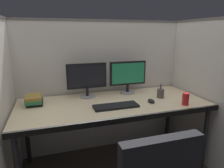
{
  "coord_description": "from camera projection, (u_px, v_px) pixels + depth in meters",
  "views": [
    {
      "loc": [
        -0.59,
        -1.53,
        1.42
      ],
      "look_at": [
        0.0,
        0.35,
        0.92
      ],
      "focal_mm": 31.97,
      "sensor_mm": 36.0,
      "label": 1
    }
  ],
  "objects": [
    {
      "name": "cubicle_partition_rear",
      "position": [
        102.0,
        87.0,
        2.43
      ],
      "size": [
        2.21,
        0.06,
        1.57
      ],
      "color": "beige",
      "rests_on": "ground"
    },
    {
      "name": "cubicle_partition_left",
      "position": [
        2.0,
        113.0,
        1.64
      ],
      "size": [
        0.06,
        1.41,
        1.57
      ],
      "color": "beige",
      "rests_on": "ground"
    },
    {
      "name": "cubicle_partition_right",
      "position": [
        201.0,
        92.0,
        2.22
      ],
      "size": [
        0.06,
        1.41,
        1.57
      ],
      "color": "beige",
      "rests_on": "ground"
    },
    {
      "name": "desk",
      "position": [
        114.0,
        107.0,
        2.03
      ],
      "size": [
        1.9,
        0.8,
        0.74
      ],
      "color": "beige",
      "rests_on": "ground"
    },
    {
      "name": "monitor_left",
      "position": [
        87.0,
        78.0,
        2.15
      ],
      "size": [
        0.43,
        0.17,
        0.37
      ],
      "color": "gray",
      "rests_on": "desk"
    },
    {
      "name": "monitor_right",
      "position": [
        128.0,
        75.0,
        2.3
      ],
      "size": [
        0.43,
        0.17,
        0.37
      ],
      "color": "gray",
      "rests_on": "desk"
    },
    {
      "name": "keyboard_main",
      "position": [
        116.0,
        106.0,
        1.9
      ],
      "size": [
        0.43,
        0.15,
        0.02
      ],
      "primitive_type": "cube",
      "color": "black",
      "rests_on": "desk"
    },
    {
      "name": "computer_mouse",
      "position": [
        151.0,
        101.0,
        2.02
      ],
      "size": [
        0.06,
        0.1,
        0.04
      ],
      "color": "black",
      "rests_on": "desk"
    },
    {
      "name": "pen_cup",
      "position": [
        161.0,
        93.0,
        2.17
      ],
      "size": [
        0.08,
        0.08,
        0.16
      ],
      "color": "#4C4742",
      "rests_on": "desk"
    },
    {
      "name": "soda_can",
      "position": [
        186.0,
        99.0,
        1.94
      ],
      "size": [
        0.07,
        0.07,
        0.12
      ],
      "primitive_type": "cylinder",
      "color": "red",
      "rests_on": "desk"
    },
    {
      "name": "book_stack",
      "position": [
        34.0,
        100.0,
        1.96
      ],
      "size": [
        0.16,
        0.23,
        0.09
      ],
      "color": "black",
      "rests_on": "desk"
    }
  ]
}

